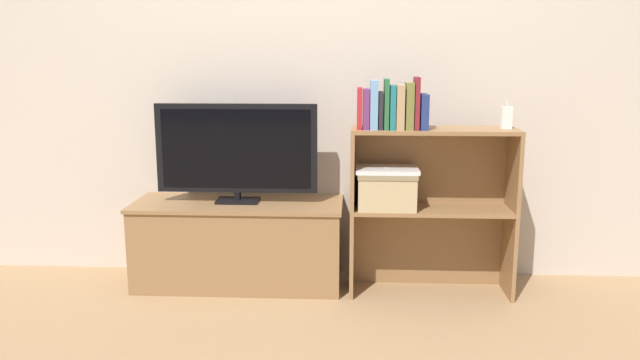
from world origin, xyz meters
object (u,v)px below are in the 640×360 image
book_maroon (416,103)px  book_navy (424,112)px  book_crimson (360,108)px  book_plum (366,109)px  tv_stand (239,243)px  book_charcoal (381,110)px  baby_monitor (507,118)px  book_olive (409,106)px  book_teal (392,107)px  laptop (387,169)px  book_forest (386,104)px  book_tan (400,107)px  book_skyblue (374,105)px  storage_basket_left (387,188)px  tv (237,150)px

book_maroon → book_navy: book_maroon is taller
book_navy → book_crimson: bearing=180.0°
book_crimson → book_plum: bearing=-0.0°
tv_stand → book_charcoal: 1.04m
baby_monitor → book_olive: bearing=-175.9°
book_teal → laptop: 0.32m
book_forest → book_tan: size_ratio=1.13×
book_charcoal → book_maroon: book_maroon is taller
book_teal → book_plum: bearing=-180.0°
book_charcoal → book_teal: size_ratio=0.85×
book_charcoal → laptop: 0.30m
book_plum → book_charcoal: size_ratio=1.08×
book_tan → book_navy: (0.12, 0.00, -0.02)m
book_teal → book_skyblue: bearing=-180.0°
book_teal → baby_monitor: (0.57, 0.03, -0.05)m
book_tan → laptop: bearing=160.5°
book_crimson → book_charcoal: bearing=0.0°
book_olive → baby_monitor: (0.48, 0.03, -0.06)m
book_tan → storage_basket_left: 0.41m
book_plum → book_navy: size_ratio=1.14×
tv_stand → tv: size_ratio=1.31×
tv → book_teal: 0.84m
book_crimson → baby_monitor: book_crimson is taller
book_tan → book_navy: bearing=0.0°
book_teal → book_tan: size_ratio=0.98×
book_charcoal → book_tan: bearing=0.0°
book_tan → storage_basket_left: size_ratio=0.73×
book_plum → book_tan: 0.17m
book_olive → baby_monitor: book_olive is taller
book_tan → book_plum: bearing=-180.0°
tv → baby_monitor: baby_monitor is taller
book_skyblue → book_charcoal: bearing=0.0°
book_teal → storage_basket_left: 0.41m
book_skyblue → laptop: bearing=15.2°
baby_monitor → book_teal: bearing=-176.5°
book_tan → book_navy: book_tan is taller
book_teal → baby_monitor: size_ratio=1.53×
book_charcoal → book_teal: (0.06, 0.00, 0.02)m
book_maroon → book_navy: size_ratio=1.48×
book_teal → book_tan: book_tan is taller
book_charcoal → baby_monitor: bearing=3.2°
book_charcoal → baby_monitor: 0.62m
tv_stand → book_plum: book_plum is taller
book_teal → book_olive: book_olive is taller
book_olive → book_teal: bearing=180.0°
baby_monitor → laptop: size_ratio=0.44×
book_forest → book_teal: 0.03m
tv → baby_monitor: bearing=-2.9°
storage_basket_left → book_charcoal: bearing=-152.6°
book_teal → book_tan: (0.04, 0.00, 0.00)m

